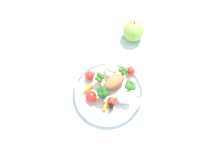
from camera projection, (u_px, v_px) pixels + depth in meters
name	position (u px, v px, depth m)	size (l,w,h in m)	color
ground_plane	(113.00, 90.00, 0.75)	(2.40, 2.40, 0.00)	silver
food_container	(112.00, 84.00, 0.73)	(0.21, 0.21, 0.06)	white
loose_apple	(133.00, 31.00, 0.80)	(0.07, 0.07, 0.08)	#8CB74C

